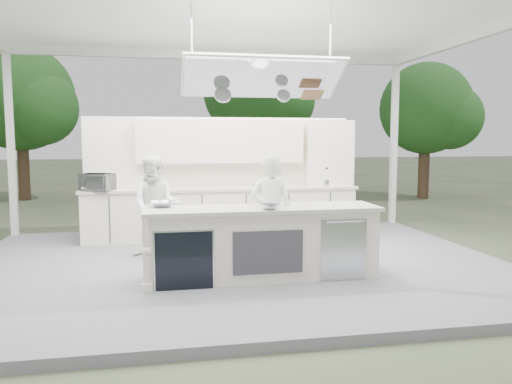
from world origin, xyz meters
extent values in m
plane|color=#52593D|center=(0.00, 0.00, 0.00)|extent=(90.00, 90.00, 0.00)
cube|color=slate|center=(0.00, 0.00, 0.06)|extent=(8.00, 6.00, 0.12)
cube|color=white|center=(3.90, 2.90, 1.85)|extent=(0.12, 0.12, 3.70)
cube|color=white|center=(-3.90, 2.90, 1.85)|extent=(0.12, 0.12, 3.70)
cube|color=white|center=(0.00, 0.00, 3.78)|extent=(8.20, 6.20, 0.16)
cube|color=white|center=(0.00, 2.90, 3.62)|extent=(8.00, 0.12, 0.16)
cube|color=white|center=(3.90, 0.00, 3.62)|extent=(0.12, 6.00, 0.16)
cube|color=white|center=(0.20, -0.90, 2.75)|extent=(2.00, 0.71, 0.43)
cube|color=white|center=(0.20, -0.90, 2.75)|extent=(2.06, 0.76, 0.46)
cylinder|color=white|center=(-0.70, -0.90, 3.23)|extent=(0.02, 0.02, 0.95)
cylinder|color=white|center=(1.10, -0.90, 3.23)|extent=(0.02, 0.02, 0.95)
cylinder|color=silver|center=(-0.30, -0.75, 2.53)|extent=(0.22, 0.14, 0.21)
cylinder|color=silver|center=(0.50, -0.80, 2.53)|extent=(0.18, 0.12, 0.18)
cube|color=brown|center=(0.90, -0.78, 2.55)|extent=(0.28, 0.18, 0.12)
cube|color=silver|center=(0.20, -0.90, 0.57)|extent=(3.00, 0.70, 0.90)
cube|color=silver|center=(0.20, -0.90, 1.04)|extent=(3.10, 0.78, 0.05)
cylinder|color=silver|center=(-1.30, -1.25, 0.58)|extent=(0.11, 0.11, 0.92)
cube|color=black|center=(-0.85, -1.25, 0.48)|extent=(0.70, 0.04, 0.72)
cube|color=silver|center=(-0.85, -1.26, 0.48)|extent=(0.74, 0.03, 0.72)
cube|color=#35343A|center=(0.20, -1.26, 0.54)|extent=(0.90, 0.02, 0.55)
cube|color=silver|center=(1.20, -1.26, 0.54)|extent=(0.62, 0.02, 0.78)
cube|color=silver|center=(0.00, 1.90, 0.57)|extent=(5.00, 0.65, 0.90)
cube|color=silver|center=(0.00, 1.90, 1.04)|extent=(5.08, 0.72, 0.05)
cube|color=silver|center=(0.00, 2.20, 1.25)|extent=(5.00, 0.10, 2.25)
cube|color=silver|center=(0.00, 2.07, 1.92)|extent=(3.10, 0.38, 0.80)
cube|color=silver|center=(2.10, 2.02, 1.67)|extent=(0.90, 0.45, 1.30)
cube|color=brown|center=(2.10, 2.02, 1.67)|extent=(0.84, 0.40, 0.03)
cylinder|color=silver|center=(2.00, 1.88, 1.13)|extent=(0.20, 0.20, 0.12)
cylinder|color=black|center=(2.00, 1.88, 1.29)|extent=(0.17, 0.17, 0.20)
cylinder|color=black|center=(2.35, 1.88, 1.12)|extent=(0.16, 0.16, 0.10)
cone|color=black|center=(2.35, 1.88, 1.29)|extent=(0.14, 0.14, 0.24)
cylinder|color=#433021|center=(-5.50, 10.00, 1.05)|extent=(0.36, 0.36, 2.10)
sphere|color=#2C561F|center=(-5.50, 10.00, 3.29)|extent=(3.40, 3.40, 3.40)
sphere|color=#2C561F|center=(-4.82, 9.49, 2.95)|extent=(2.38, 2.38, 2.38)
cylinder|color=#433021|center=(2.50, 12.00, 1.22)|extent=(0.36, 0.36, 2.45)
sphere|color=#2C561F|center=(2.50, 12.00, 3.85)|extent=(4.00, 4.00, 4.00)
sphere|color=#2C561F|center=(3.30, 11.40, 3.45)|extent=(2.80, 2.80, 2.80)
cylinder|color=#433021|center=(7.50, 8.00, 0.96)|extent=(0.36, 0.36, 1.92)
sphere|color=#2C561F|center=(7.50, 8.00, 2.97)|extent=(3.00, 3.00, 3.00)
sphere|color=#2C561F|center=(8.10, 7.55, 2.67)|extent=(2.10, 2.10, 2.10)
imported|color=white|center=(0.37, -0.70, 0.94)|extent=(0.70, 0.60, 1.63)
imported|color=white|center=(-1.20, 0.64, 0.92)|extent=(0.88, 0.75, 1.59)
imported|color=#B8BBBF|center=(-2.20, 1.70, 1.22)|extent=(0.64, 0.55, 0.30)
imported|color=silver|center=(-1.10, -0.65, 1.11)|extent=(0.39, 0.39, 0.08)
imported|color=#B3B6BA|center=(0.24, -1.15, 1.11)|extent=(0.25, 0.25, 0.07)
camera|label=1|loc=(-1.10, -7.28, 1.96)|focal=35.00mm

